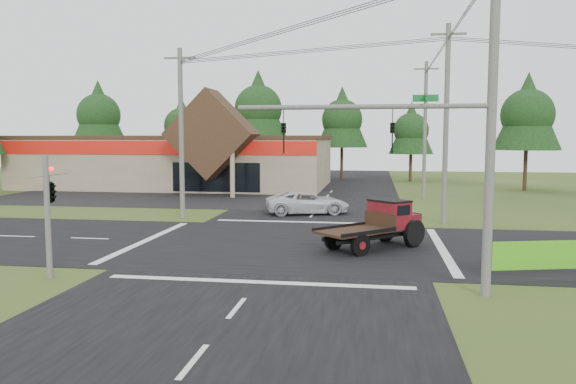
# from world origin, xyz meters

# --- Properties ---
(ground) EXTENTS (120.00, 120.00, 0.00)m
(ground) POSITION_xyz_m (0.00, 0.00, 0.00)
(ground) COLOR #334C1B
(ground) RESTS_ON ground
(road_ns) EXTENTS (12.00, 120.00, 0.02)m
(road_ns) POSITION_xyz_m (0.00, 0.00, 0.01)
(road_ns) COLOR black
(road_ns) RESTS_ON ground
(road_ew) EXTENTS (120.00, 12.00, 0.02)m
(road_ew) POSITION_xyz_m (0.00, 0.00, 0.01)
(road_ew) COLOR black
(road_ew) RESTS_ON ground
(parking_apron) EXTENTS (28.00, 14.00, 0.02)m
(parking_apron) POSITION_xyz_m (-14.00, 19.00, 0.01)
(parking_apron) COLOR black
(parking_apron) RESTS_ON ground
(cvs_building) EXTENTS (30.40, 18.20, 9.19)m
(cvs_building) POSITION_xyz_m (-15.70, 29.57, 2.78)
(cvs_building) COLOR gray
(cvs_building) RESTS_ON ground
(traffic_signal_mast) EXTENTS (8.12, 0.24, 7.00)m
(traffic_signal_mast) POSITION_xyz_m (5.82, -7.50, 4.43)
(traffic_signal_mast) COLOR #595651
(traffic_signal_mast) RESTS_ON ground
(traffic_signal_corner) EXTENTS (0.53, 2.48, 4.40)m
(traffic_signal_corner) POSITION_xyz_m (-7.50, -7.32, 3.52)
(traffic_signal_corner) COLOR #595651
(traffic_signal_corner) RESTS_ON ground
(utility_pole_nr) EXTENTS (2.00, 0.30, 11.00)m
(utility_pole_nr) POSITION_xyz_m (7.50, -7.50, 5.64)
(utility_pole_nr) COLOR #595651
(utility_pole_nr) RESTS_ON ground
(utility_pole_nw) EXTENTS (2.00, 0.30, 10.50)m
(utility_pole_nw) POSITION_xyz_m (-8.00, 8.00, 5.39)
(utility_pole_nw) COLOR #595651
(utility_pole_nw) RESTS_ON ground
(utility_pole_ne) EXTENTS (2.00, 0.30, 11.50)m
(utility_pole_ne) POSITION_xyz_m (8.00, 8.00, 5.89)
(utility_pole_ne) COLOR #595651
(utility_pole_ne) RESTS_ON ground
(utility_pole_n) EXTENTS (2.00, 0.30, 11.20)m
(utility_pole_n) POSITION_xyz_m (8.00, 22.00, 5.74)
(utility_pole_n) COLOR #595651
(utility_pole_n) RESTS_ON ground
(tree_row_a) EXTENTS (6.72, 6.72, 12.12)m
(tree_row_a) POSITION_xyz_m (-30.00, 40.00, 8.05)
(tree_row_a) COLOR #332316
(tree_row_a) RESTS_ON ground
(tree_row_b) EXTENTS (5.60, 5.60, 10.10)m
(tree_row_b) POSITION_xyz_m (-20.00, 42.00, 6.70)
(tree_row_b) COLOR #332316
(tree_row_b) RESTS_ON ground
(tree_row_c) EXTENTS (7.28, 7.28, 13.13)m
(tree_row_c) POSITION_xyz_m (-10.00, 41.00, 8.72)
(tree_row_c) COLOR #332316
(tree_row_c) RESTS_ON ground
(tree_row_d) EXTENTS (6.16, 6.16, 11.11)m
(tree_row_d) POSITION_xyz_m (0.00, 42.00, 7.38)
(tree_row_d) COLOR #332316
(tree_row_d) RESTS_ON ground
(tree_row_e) EXTENTS (5.04, 5.04, 9.09)m
(tree_row_e) POSITION_xyz_m (8.00, 40.00, 6.03)
(tree_row_e) COLOR #332316
(tree_row_e) RESTS_ON ground
(tree_side_ne) EXTENTS (6.16, 6.16, 11.11)m
(tree_side_ne) POSITION_xyz_m (18.00, 30.00, 7.38)
(tree_side_ne) COLOR #332316
(tree_side_ne) RESTS_ON ground
(antique_flatbed_truck) EXTENTS (5.19, 5.16, 2.21)m
(antique_flatbed_truck) POSITION_xyz_m (3.90, -0.39, 1.11)
(antique_flatbed_truck) COLOR #4E0B0C
(antique_flatbed_truck) RESTS_ON ground
(roadside_banner) EXTENTS (4.08, 1.20, 1.43)m
(roadside_banner) POSITION_xyz_m (10.01, -4.93, 0.72)
(roadside_banner) COLOR #48A916
(roadside_banner) RESTS_ON ground
(white_pickup) EXTENTS (5.96, 4.02, 1.52)m
(white_pickup) POSITION_xyz_m (-0.39, 10.75, 0.76)
(white_pickup) COLOR silver
(white_pickup) RESTS_ON ground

